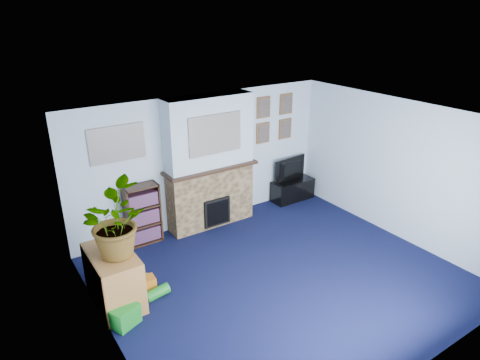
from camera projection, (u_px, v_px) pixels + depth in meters
floor at (280, 276)px, 6.45m from camera, size 5.00×4.50×0.01m
ceiling at (286, 121)px, 5.53m from camera, size 5.00×4.50×0.01m
wall_back at (204, 160)px, 7.72m from camera, size 5.00×0.04×2.40m
wall_front at (425, 286)px, 4.26m from camera, size 5.00×0.04×2.40m
wall_left at (106, 259)px, 4.71m from camera, size 0.04×4.50×2.40m
wall_right at (397, 169)px, 7.27m from camera, size 0.04×4.50×2.40m
chimney_breast at (210, 164)px, 7.57m from camera, size 1.72×0.50×2.40m
collage_main at (215, 134)px, 7.18m from camera, size 1.00×0.03×0.68m
collage_left at (117, 144)px, 6.69m from camera, size 0.90×0.03×0.58m
portrait_tl at (263, 107)px, 8.07m from camera, size 0.30×0.03×0.40m
portrait_tr at (286, 104)px, 8.35m from camera, size 0.30×0.03×0.40m
portrait_bl at (263, 133)px, 8.26m from camera, size 0.30×0.03×0.40m
portrait_br at (285, 129)px, 8.54m from camera, size 0.30×0.03×0.40m
tv_stand at (292, 189)px, 8.92m from camera, size 0.91×0.38×0.43m
television at (293, 169)px, 8.77m from camera, size 0.82×0.18×0.47m
bookshelf at (143, 216)px, 7.21m from camera, size 0.58×0.28×1.05m
sideboard at (114, 280)px, 5.78m from camera, size 0.55×0.99×0.77m
potted_plant at (111, 222)px, 5.42m from camera, size 0.79×0.90×0.96m
mantel_clock at (205, 164)px, 7.46m from camera, size 0.11×0.06×0.15m
mantel_candle at (222, 160)px, 7.63m from camera, size 0.05×0.05×0.15m
mantel_teddy at (184, 169)px, 7.24m from camera, size 0.14×0.14×0.14m
mantel_can at (241, 157)px, 7.85m from camera, size 0.05×0.05×0.11m
green_crate at (124, 315)px, 5.43m from camera, size 0.42×0.38×0.27m
toy_ball at (147, 277)px, 6.27m from camera, size 0.15×0.15×0.15m
toy_block at (148, 285)px, 6.07m from camera, size 0.20×0.20×0.23m
toy_tube at (158, 292)px, 5.98m from camera, size 0.35×0.15×0.20m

